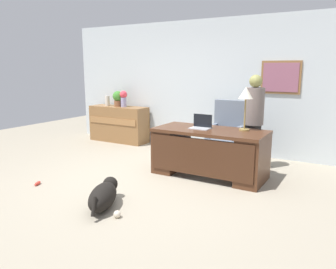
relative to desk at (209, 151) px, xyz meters
The scene contains 14 objects.
ground_plane 1.23m from the desk, 128.67° to the right, with size 12.00×12.00×0.00m, color #9E937F.
back_wall 2.06m from the desk, 112.87° to the left, with size 7.00×0.16×2.70m.
desk is the anchor object (origin of this frame).
credenza 3.19m from the desk, 155.12° to the left, with size 1.43×0.50×0.83m.
armchair 1.01m from the desk, 94.40° to the left, with size 0.60×0.59×1.13m.
person_standing 1.00m from the desk, 58.14° to the left, with size 0.32×0.32×1.61m.
dog_lying 1.93m from the desk, 109.68° to the right, with size 0.56×0.81×0.30m.
laptop 0.44m from the desk, 167.51° to the left, with size 0.32×0.22×0.22m.
desk_lamp 1.04m from the desk, 24.35° to the left, with size 0.22×0.22×0.68m.
vase_with_flowers 3.12m from the desk, 153.87° to the left, with size 0.17×0.17×0.37m.
vase_empty 3.54m from the desk, 157.39° to the left, with size 0.11×0.11×0.24m, color silver.
potted_plant 3.26m from the desk, 155.19° to the left, with size 0.24×0.24×0.36m.
dog_toy_ball 2.02m from the desk, 98.83° to the right, with size 0.09×0.09×0.09m, color beige.
dog_toy_bone 2.68m from the desk, 140.37° to the right, with size 0.16×0.05×0.05m, color #E53F33.
Camera 1 is at (2.76, -3.88, 1.72)m, focal length 35.54 mm.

